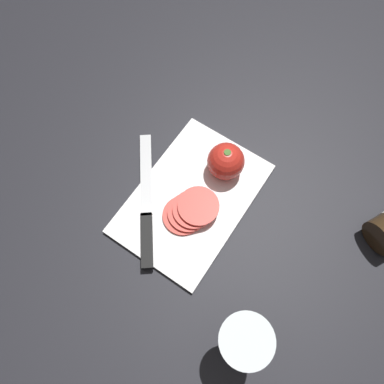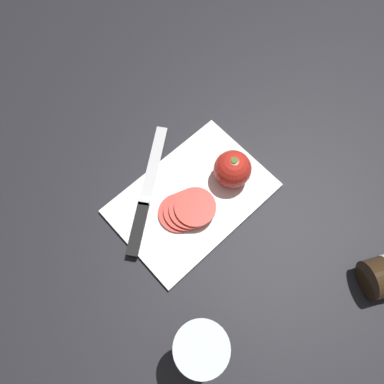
{
  "view_description": "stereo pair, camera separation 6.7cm",
  "coord_description": "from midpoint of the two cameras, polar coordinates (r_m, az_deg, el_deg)",
  "views": [
    {
      "loc": [
        0.25,
        0.13,
        0.74
      ],
      "look_at": [
        0.01,
        -0.03,
        0.04
      ],
      "focal_mm": 35.0,
      "sensor_mm": 36.0,
      "label": 1
    },
    {
      "loc": [
        0.21,
        0.18,
        0.74
      ],
      "look_at": [
        0.01,
        -0.03,
        0.04
      ],
      "focal_mm": 35.0,
      "sensor_mm": 36.0,
      "label": 2
    }
  ],
  "objects": [
    {
      "name": "ground_plane",
      "position": [
        0.79,
        4.67,
        -2.29
      ],
      "size": [
        3.0,
        3.0,
        0.0
      ],
      "primitive_type": "plane",
      "color": "black"
    },
    {
      "name": "tomato_slice_stack_near",
      "position": [
        0.76,
        1.7,
        -3.03
      ],
      "size": [
        0.11,
        0.1,
        0.03
      ],
      "color": "#D63D33",
      "rests_on": "cutting_board"
    },
    {
      "name": "wine_glass",
      "position": [
        0.64,
        4.58,
        -23.04
      ],
      "size": [
        0.09,
        0.09,
        0.15
      ],
      "color": "silver",
      "rests_on": "ground_plane"
    },
    {
      "name": "cutting_board",
      "position": [
        0.79,
        2.4,
        -1.22
      ],
      "size": [
        0.33,
        0.22,
        0.01
      ],
      "color": "white",
      "rests_on": "ground_plane"
    },
    {
      "name": "whole_tomato",
      "position": [
        0.78,
        8.63,
        3.21
      ],
      "size": [
        0.08,
        0.08,
        0.08
      ],
      "color": "red",
      "rests_on": "cutting_board"
    },
    {
      "name": "knife",
      "position": [
        0.77,
        -5.28,
        -3.62
      ],
      "size": [
        0.25,
        0.2,
        0.01
      ],
      "rotation": [
        0.0,
        0.0,
        3.8
      ],
      "color": "silver",
      "rests_on": "cutting_board"
    }
  ]
}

